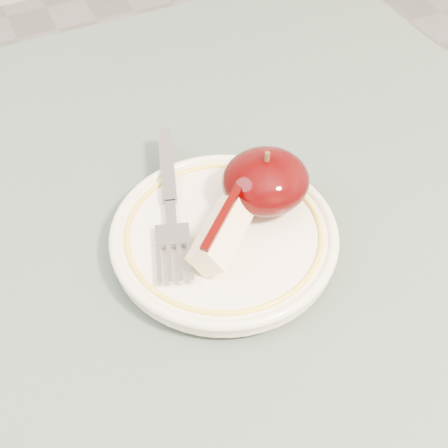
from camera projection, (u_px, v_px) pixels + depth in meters
name	position (u px, v px, depth m)	size (l,w,h in m)	color
table	(151.00, 421.00, 0.50)	(0.90, 0.90, 0.75)	brown
plate	(224.00, 236.00, 0.50)	(0.18, 0.18, 0.02)	beige
apple_half	(265.00, 181.00, 0.50)	(0.07, 0.07, 0.05)	black
apple_wedge	(224.00, 229.00, 0.48)	(0.08, 0.07, 0.04)	beige
fork	(170.00, 203.00, 0.51)	(0.08, 0.17, 0.00)	gray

